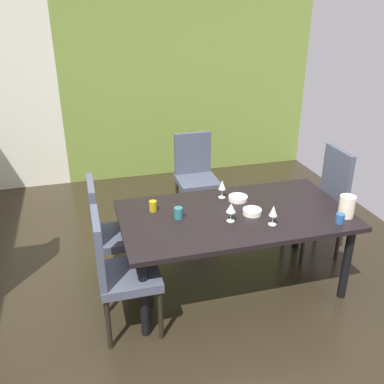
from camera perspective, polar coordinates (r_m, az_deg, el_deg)
ground_plane at (r=3.72m, az=-1.68°, el=-14.79°), size 5.22×5.99×0.02m
garden_window_panel at (r=6.02m, az=-0.31°, el=15.25°), size 3.45×0.10×2.74m
dining_table at (r=3.60m, az=5.70°, el=-3.84°), size 1.89×1.02×0.71m
chair_right_far at (r=4.29m, az=17.09°, el=-0.87°), size 0.44×0.44×1.07m
chair_head_far at (r=4.81m, az=0.46°, el=2.62°), size 0.44×0.45×0.98m
chair_left_near at (r=3.20m, az=-9.92°, el=-9.97°), size 0.44×0.44×0.99m
chair_left_far at (r=3.71m, az=-10.95°, el=-4.83°), size 0.44×0.44×1.00m
wine_glass_corner at (r=3.38m, az=10.80°, el=-2.56°), size 0.07×0.07×0.16m
wine_glass_center at (r=3.39m, az=5.22°, el=-2.19°), size 0.08×0.08×0.15m
wine_glass_left at (r=3.78m, az=4.04°, el=0.89°), size 0.06×0.06×0.17m
serving_bowl_south at (r=3.56m, az=8.02°, el=-2.61°), size 0.16×0.16×0.04m
serving_bowl_west at (r=3.78m, az=6.16°, el=-0.82°), size 0.17×0.17×0.04m
cup_north at (r=3.58m, az=19.13°, el=-3.35°), size 0.07×0.07×0.08m
cup_right at (r=3.58m, az=-5.22°, el=-1.88°), size 0.06×0.06×0.09m
cup_front at (r=3.45m, az=-1.82°, el=-2.81°), size 0.07×0.07×0.09m
pitcher_near_window at (r=3.68m, az=19.95°, el=-1.79°), size 0.14×0.13×0.18m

